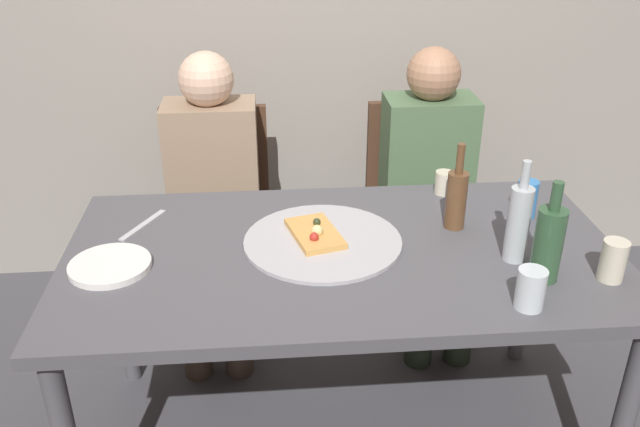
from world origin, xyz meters
The scene contains 16 objects.
dining_table centered at (0.00, 0.00, 0.68)m, with size 1.65×0.88×0.75m.
pizza_tray centered at (-0.05, 0.04, 0.76)m, with size 0.48×0.48×0.01m, color #ADADB2.
pizza_slice_last centered at (-0.08, 0.07, 0.78)m, with size 0.18×0.25×0.05m.
wine_bottle centered at (0.49, -0.10, 0.87)m, with size 0.07×0.07×0.31m.
beer_bottle centered at (0.54, -0.20, 0.87)m, with size 0.08×0.08×0.29m.
water_bottle centered at (0.37, 0.12, 0.85)m, with size 0.06×0.06×0.28m.
tumbler_near centered at (0.72, -0.22, 0.81)m, with size 0.07×0.07×0.12m, color beige.
tumbler_far centered at (0.40, 0.36, 0.79)m, with size 0.06×0.06×0.08m, color beige.
wine_glass centered at (0.45, -0.33, 0.81)m, with size 0.08×0.08×0.11m, color silver.
soda_can centered at (0.62, 0.17, 0.81)m, with size 0.07×0.07×0.12m, color #337AC1.
plate_stack centered at (-0.67, -0.05, 0.76)m, with size 0.23×0.23×0.02m, color white.
table_knife centered at (-0.61, 0.20, 0.76)m, with size 0.22×0.02×0.01m, color #B7B7BC.
chair_left centered at (-0.43, 0.84, 0.51)m, with size 0.44×0.44×0.90m.
chair_right centered at (0.44, 0.84, 0.51)m, with size 0.44×0.44×0.90m.
guest_in_sweater centered at (-0.43, 0.69, 0.64)m, with size 0.36×0.56×1.17m.
guest_in_beanie centered at (0.44, 0.69, 0.64)m, with size 0.36×0.56×1.17m.
Camera 1 is at (-0.21, -1.72, 1.75)m, focal length 37.60 mm.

